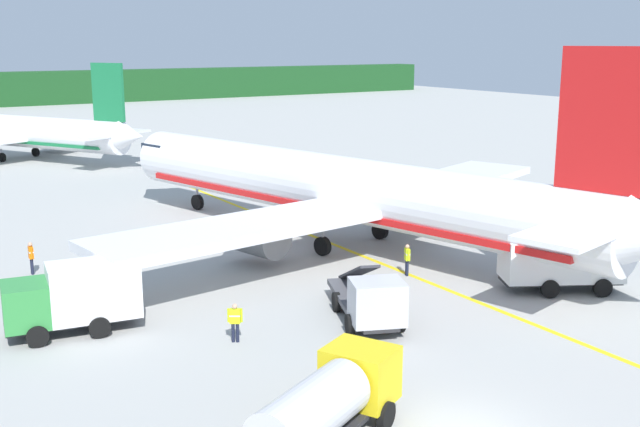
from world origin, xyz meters
TOP-DOWN VIEW (x-y plane):
  - ground at (0.00, 48.00)m, footprint 240.00×320.00m
  - airliner_foreground at (9.43, 21.38)m, footprint 34.33×41.20m
  - airliner_mid_apron at (-0.30, 68.64)m, footprint 26.96×31.78m
  - service_truck_fuel at (-8.14, 15.30)m, footprint 5.76×2.98m
  - service_truck_baggage at (2.85, 9.23)m, footprint 4.48×6.99m
  - service_truck_catering at (13.65, 8.20)m, footprint 6.14×4.71m
  - service_truck_pushback at (-4.14, 1.74)m, footprint 6.46×4.59m
  - crew_marshaller at (-7.89, 24.97)m, footprint 0.25×0.63m
  - crew_loader_left at (8.81, 14.18)m, footprint 0.39×0.58m
  - crew_loader_right at (-2.94, 10.67)m, footprint 0.54×0.44m
  - apron_guide_line at (9.00, 16.93)m, footprint 0.30×60.00m

SIDE VIEW (x-z plane):
  - ground at x=0.00m, z-range -0.20..0.00m
  - apron_guide_line at x=9.00m, z-range 0.00..0.01m
  - crew_loader_right at x=-2.94m, z-range 0.15..1.80m
  - crew_loader_left at x=8.81m, z-range 0.15..1.85m
  - crew_marshaller at x=-7.89m, z-range 0.16..1.91m
  - service_truck_baggage at x=2.85m, z-range -0.19..2.52m
  - service_truck_pushback at x=-4.14m, z-range 0.20..2.60m
  - service_truck_catering at x=13.65m, z-range 0.17..2.83m
  - service_truck_fuel at x=-8.14m, z-range 0.13..3.09m
  - airliner_mid_apron at x=-0.30m, z-range -2.16..7.89m
  - airliner_foreground at x=9.43m, z-range -2.56..9.34m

